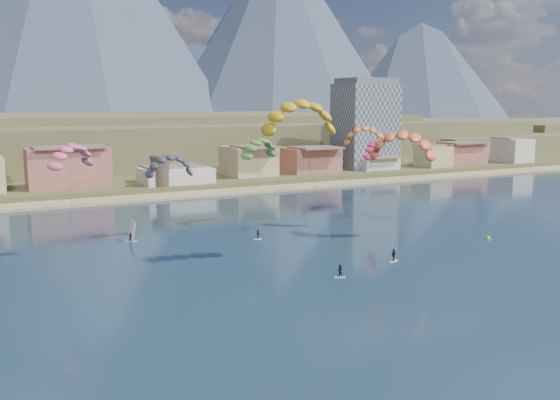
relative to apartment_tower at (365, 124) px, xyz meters
name	(u,v)px	position (x,y,z in m)	size (l,w,h in m)	color
ground	(414,329)	(-85.00, -128.00, -17.82)	(2400.00, 2400.00, 0.00)	black
beach	(151,197)	(-85.00, -22.00, -17.57)	(2200.00, 12.00, 0.90)	tan
land	(18,132)	(-85.00, 432.00, -17.82)	(2200.00, 900.00, 4.00)	brown
foothills	(123,139)	(-62.61, 104.47, -8.74)	(940.00, 210.00, 18.00)	brown
apartment_tower	(365,124)	(0.00, 0.00, 0.00)	(20.00, 16.00, 32.00)	gray
watchtower	(160,171)	(-80.00, -14.00, -11.45)	(5.82, 5.82, 8.60)	#47382D
kitesurfer_yellow	(300,112)	(-81.93, -96.77, 5.66)	(13.05, 14.42, 26.83)	silver
kitesurfer_orange	(403,141)	(-55.95, -89.51, 0.23)	(20.21, 21.30, 25.06)	silver
kitesurfer_green	(259,146)	(-74.38, -66.45, -1.47)	(12.65, 17.48, 21.15)	silver
distant_kite_pink	(71,152)	(-113.32, -80.42, -0.38)	(8.87, 8.22, 20.25)	#262626
distant_kite_dark	(170,162)	(-94.50, -70.03, -3.67)	(9.59, 5.99, 17.37)	#262626
distant_kite_orange	(365,133)	(-57.11, -79.29, 1.31)	(9.08, 8.18, 21.87)	#262626
distant_kite_red	(372,147)	(-43.35, -62.98, -3.04)	(9.34, 9.40, 17.98)	#262626
windsurfer	(131,235)	(-102.17, -70.34, -16.63)	(2.31, 2.40, 3.75)	silver
buoy	(488,238)	(-42.83, -99.05, -17.69)	(0.75, 0.75, 0.75)	yellow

